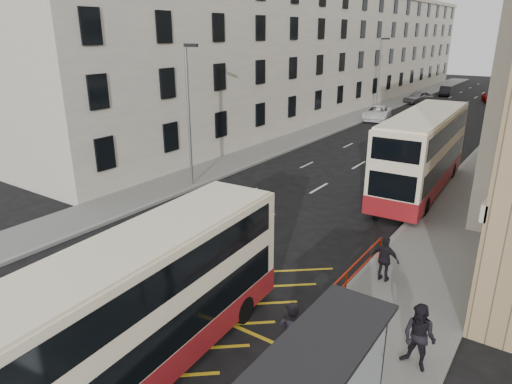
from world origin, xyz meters
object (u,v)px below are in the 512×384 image
Objects in this scene: street_lamp_far at (379,72)px; street_lamp_near at (189,109)px; pedestrian_near at (292,333)px; car_red at (491,97)px; pedestrian_far at (385,259)px; car_silver at (418,97)px; double_decker_rear at (422,153)px; car_dark at (445,91)px; white_van at (377,113)px; double_decker_front at (145,306)px; pedestrian_mid at (419,337)px; bus_shelter at (320,384)px.

street_lamp_near is at bearing -90.00° from street_lamp_far.
pedestrian_near reaches higher than car_red.
pedestrian_far is 47.88m from car_silver.
street_lamp_far is 26.06m from double_decker_rear.
double_decker_rear is 16.85m from pedestrian_near.
street_lamp_far is 21.81m from car_dark.
street_lamp_near reaches higher than pedestrian_near.
white_van is at bearing -67.47° from pedestrian_far.
car_dark is (2.23, 21.33, -3.97)m from street_lamp_far.
car_silver is 9.44m from car_dark.
double_decker_front reaches higher than car_dark.
car_red is at bearing -116.64° from pedestrian_near.
pedestrian_mid is (15.59, -38.32, -3.53)m from street_lamp_far.
street_lamp_near is 4.19× the size of pedestrian_near.
pedestrian_far is at bearing -54.96° from car_silver.
double_decker_rear is 6.77× the size of pedestrian_far.
double_decker_rear reaches higher than car_dark.
bus_shelter is 44.94m from street_lamp_far.
double_decker_rear is at bearing -64.13° from street_lamp_far.
double_decker_rear is 2.44× the size of car_red.
street_lamp_far is at bearing 109.12° from bus_shelter.
pedestrian_near reaches higher than pedestrian_far.
street_lamp_far is (-14.69, 42.39, 2.50)m from bus_shelter.
double_decker_rear reaches higher than bus_shelter.
car_dark is at bearing -110.78° from pedestrian_near.
double_decker_rear is at bearing -73.89° from white_van.
pedestrian_near is (12.73, -10.10, -3.53)m from street_lamp_near.
double_decker_rear is 2.88× the size of car_dark.
pedestrian_mid is 0.40× the size of car_red.
double_decker_rear reaches higher than white_van.
white_van is 1.30× the size of car_dark.
double_decker_rear is (11.33, 6.65, -2.31)m from street_lamp_near.
car_dark is (1.08, 9.38, -0.11)m from car_silver.
street_lamp_far is at bearing -106.04° from car_dark.
pedestrian_near is 1.00× the size of pedestrian_mid.
street_lamp_near is 1.00× the size of street_lamp_far.
white_van is (1.15, 27.19, -3.91)m from street_lamp_near.
double_decker_rear is at bearing -53.53° from car_silver.
street_lamp_near is at bearing 124.19° from double_decker_front.
double_decker_front is at bearing -52.12° from street_lamp_near.
pedestrian_far is (-1.43, 8.02, -1.13)m from bus_shelter.
car_dark is at bearing -43.00° from car_red.
car_silver reaches higher than white_van.
pedestrian_near is 0.40× the size of car_red.
car_red is at bearing -83.63° from pedestrian_far.
bus_shelter is at bearing -70.88° from street_lamp_far.
pedestrian_far is (-2.33, 3.96, -0.10)m from pedestrian_mid.
white_van is 1.10× the size of car_red.
street_lamp_far is 4.95m from white_van.
double_decker_front is 2.21× the size of car_silver.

